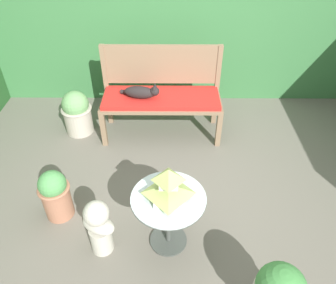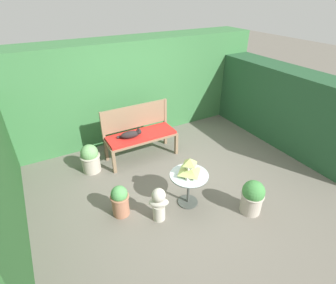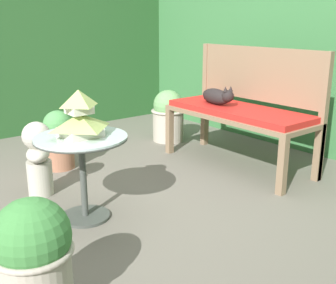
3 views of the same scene
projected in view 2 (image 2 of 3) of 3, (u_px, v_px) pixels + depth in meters
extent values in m
plane|color=#666056|center=(178.00, 182.00, 4.81)|extent=(30.00, 30.00, 0.00)
cube|color=#38703D|center=(126.00, 88.00, 6.03)|extent=(6.40, 0.86, 2.15)
cube|color=#234C2D|center=(287.00, 107.00, 5.71)|extent=(0.70, 3.54, 1.63)
cube|color=#7F664C|center=(114.00, 163.00, 4.94)|extent=(0.06, 0.06, 0.45)
cube|color=#7F664C|center=(176.00, 144.00, 5.52)|extent=(0.06, 0.06, 0.45)
cube|color=#7F664C|center=(106.00, 151.00, 5.30)|extent=(0.06, 0.06, 0.45)
cube|color=#7F664C|center=(165.00, 134.00, 5.88)|extent=(0.06, 0.06, 0.45)
cube|color=#7F664C|center=(141.00, 137.00, 5.28)|extent=(1.43, 0.54, 0.04)
cube|color=red|center=(141.00, 135.00, 5.26)|extent=(1.37, 0.50, 0.05)
cube|color=#7F664C|center=(104.00, 137.00, 5.15)|extent=(0.06, 0.06, 1.07)
cube|color=#7F664C|center=(165.00, 122.00, 5.73)|extent=(0.06, 0.06, 1.07)
cube|color=#7F664C|center=(135.00, 116.00, 5.29)|extent=(1.37, 0.04, 0.48)
ellipsoid|color=black|center=(130.00, 135.00, 5.08)|extent=(0.38, 0.20, 0.14)
sphere|color=black|center=(139.00, 132.00, 5.11)|extent=(0.11, 0.11, 0.11)
cone|color=black|center=(138.00, 128.00, 5.10)|extent=(0.04, 0.04, 0.05)
cone|color=black|center=(139.00, 129.00, 5.06)|extent=(0.04, 0.04, 0.05)
cylinder|color=black|center=(122.00, 137.00, 5.10)|extent=(0.21, 0.08, 0.05)
cylinder|color=#424742|center=(188.00, 202.00, 4.35)|extent=(0.33, 0.33, 0.02)
cylinder|color=#424742|center=(188.00, 189.00, 4.21)|extent=(0.04, 0.04, 0.57)
cylinder|color=silver|center=(189.00, 175.00, 4.06)|extent=(0.61, 0.61, 0.01)
torus|color=#424742|center=(189.00, 176.00, 4.07)|extent=(0.61, 0.61, 0.02)
cube|color=silver|center=(189.00, 173.00, 4.05)|extent=(0.23, 0.23, 0.05)
pyramid|color=#A8BC66|center=(189.00, 169.00, 4.01)|extent=(0.31, 0.31, 0.10)
cube|color=silver|center=(190.00, 165.00, 3.97)|extent=(0.14, 0.14, 0.05)
pyramid|color=#A8BC66|center=(190.00, 161.00, 3.93)|extent=(0.19, 0.19, 0.11)
cylinder|color=#B7B2A3|center=(159.00, 212.00, 3.99)|extent=(0.19, 0.19, 0.27)
ellipsoid|color=#B7B2A3|center=(159.00, 202.00, 3.89)|extent=(0.34, 0.29, 0.12)
sphere|color=#B7B2A3|center=(159.00, 195.00, 3.82)|extent=(0.21, 0.21, 0.21)
cylinder|color=#ADA393|center=(251.00, 203.00, 4.11)|extent=(0.32, 0.32, 0.34)
torus|color=#ADA393|center=(253.00, 195.00, 4.02)|extent=(0.36, 0.36, 0.03)
sphere|color=#3D7F3D|center=(254.00, 191.00, 3.99)|extent=(0.35, 0.35, 0.35)
cylinder|color=#ADA393|center=(91.00, 163.00, 5.02)|extent=(0.34, 0.34, 0.35)
torus|color=#ADA393|center=(90.00, 156.00, 4.94)|extent=(0.38, 0.38, 0.03)
sphere|color=#66995B|center=(89.00, 153.00, 4.90)|extent=(0.33, 0.33, 0.33)
cylinder|color=#9E664C|center=(121.00, 205.00, 4.05)|extent=(0.26, 0.26, 0.36)
torus|color=#9E664C|center=(120.00, 197.00, 3.97)|extent=(0.29, 0.29, 0.03)
sphere|color=#4C8E4C|center=(119.00, 194.00, 3.94)|extent=(0.25, 0.25, 0.25)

